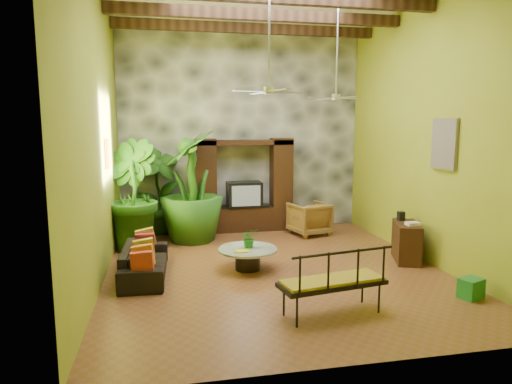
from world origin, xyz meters
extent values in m
plane|color=brown|center=(0.00, 0.00, 0.00)|extent=(7.00, 7.00, 0.00)
cube|color=olive|center=(0.00, 3.50, 2.50)|extent=(6.00, 0.02, 5.00)
cube|color=olive|center=(-3.00, 0.00, 2.50)|extent=(0.02, 7.00, 5.00)
cube|color=olive|center=(3.00, 0.00, 2.50)|extent=(0.02, 7.00, 5.00)
cube|color=#3C3E45|center=(0.00, 3.44, 2.50)|extent=(5.98, 0.10, 4.98)
cube|color=#3C2413|center=(0.00, 1.30, 4.78)|extent=(5.95, 0.16, 0.22)
cube|color=#3C2413|center=(0.00, 2.60, 4.78)|extent=(5.95, 0.16, 0.22)
cube|color=black|center=(0.00, 3.14, 0.30)|extent=(2.40, 0.50, 0.60)
cube|color=black|center=(-0.95, 3.14, 1.30)|extent=(0.50, 0.48, 2.00)
cube|color=black|center=(0.95, 3.14, 1.30)|extent=(0.50, 0.48, 2.00)
cube|color=black|center=(0.00, 3.14, 2.20)|extent=(2.40, 0.48, 0.12)
cube|color=black|center=(0.00, 3.12, 0.92)|extent=(0.85, 0.52, 0.62)
cube|color=#8C99A8|center=(0.00, 2.85, 0.92)|extent=(0.70, 0.02, 0.50)
cylinder|color=silver|center=(-0.20, -0.40, 4.10)|extent=(0.04, 0.04, 1.80)
cylinder|color=silver|center=(-0.20, -0.40, 3.20)|extent=(0.18, 0.18, 0.12)
cube|color=silver|center=(0.15, -0.31, 3.18)|extent=(0.58, 0.26, 0.01)
cube|color=silver|center=(-0.29, -0.05, 3.18)|extent=(0.26, 0.58, 0.01)
cube|color=silver|center=(-0.55, -0.49, 3.18)|extent=(0.58, 0.26, 0.01)
cube|color=silver|center=(-0.11, -0.75, 3.18)|extent=(0.26, 0.58, 0.01)
cylinder|color=silver|center=(1.60, 1.20, 4.10)|extent=(0.04, 0.04, 1.80)
cylinder|color=silver|center=(1.60, 1.20, 3.20)|extent=(0.18, 0.18, 0.12)
cube|color=silver|center=(1.95, 1.29, 3.18)|extent=(0.58, 0.26, 0.01)
cube|color=silver|center=(1.51, 1.55, 3.18)|extent=(0.26, 0.58, 0.01)
cube|color=silver|center=(1.25, 1.11, 3.18)|extent=(0.58, 0.26, 0.01)
cube|color=silver|center=(1.69, 0.85, 3.18)|extent=(0.26, 0.58, 0.01)
cube|color=gold|center=(-2.96, 1.00, 2.10)|extent=(0.06, 0.32, 0.55)
cube|color=#2B629F|center=(2.96, -0.60, 2.30)|extent=(0.06, 0.70, 0.90)
imported|color=black|center=(-2.32, 0.02, 0.27)|extent=(0.81, 1.90, 0.54)
imported|color=#935F35|center=(1.47, 2.40, 0.39)|extent=(1.03, 1.05, 0.78)
imported|color=#255717|center=(-2.10, 3.15, 1.11)|extent=(1.36, 1.13, 2.22)
imported|color=#245D18|center=(-2.65, 1.94, 1.18)|extent=(1.52, 1.63, 2.36)
imported|color=#29641A|center=(-1.34, 2.36, 1.26)|extent=(1.45, 1.45, 2.53)
cylinder|color=black|center=(-0.48, 0.05, 0.18)|extent=(0.46, 0.46, 0.36)
cylinder|color=#B6C2BD|center=(-0.48, 0.05, 0.38)|extent=(1.08, 1.08, 0.04)
imported|color=#1D6B1C|center=(-0.44, 0.12, 0.57)|extent=(0.36, 0.33, 0.35)
cube|color=yellow|center=(-0.63, -0.16, 0.41)|extent=(0.28, 0.23, 0.03)
cube|color=black|center=(0.31, -2.14, 0.45)|extent=(1.59, 0.76, 0.06)
cube|color=#A0851C|center=(0.31, -2.14, 0.49)|extent=(1.50, 0.70, 0.06)
cube|color=black|center=(0.31, -2.42, 0.72)|extent=(1.50, 0.30, 0.54)
cube|color=#3A1C12|center=(2.65, -0.03, 0.38)|extent=(0.71, 1.03, 0.75)
cube|color=#20782C|center=(2.63, -2.00, 0.15)|extent=(0.42, 0.37, 0.31)
camera|label=1|loc=(-1.94, -7.90, 2.65)|focal=32.00mm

